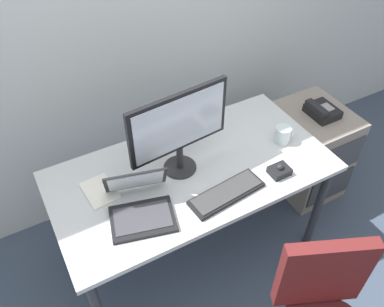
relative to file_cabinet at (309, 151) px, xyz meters
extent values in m
plane|color=#3B485A|center=(-1.03, -0.10, -0.34)|extent=(8.00, 8.00, 0.00)
cube|color=silver|center=(-1.03, 0.65, 1.06)|extent=(6.00, 0.10, 2.80)
cube|color=silver|center=(-1.03, -0.10, 0.39)|extent=(1.54, 0.79, 0.03)
cylinder|color=#2D2D33|center=(-0.32, -0.44, 0.02)|extent=(0.05, 0.05, 0.72)
cylinder|color=#2D2D33|center=(-1.74, 0.24, 0.02)|extent=(0.05, 0.05, 0.72)
cylinder|color=#2D2D33|center=(-0.32, 0.24, 0.02)|extent=(0.05, 0.05, 0.72)
cube|color=gray|center=(0.00, 0.00, 0.00)|extent=(0.42, 0.52, 0.69)
cube|color=#38383D|center=(0.00, -0.26, 0.15)|extent=(0.38, 0.01, 0.23)
cube|color=#38383D|center=(0.00, -0.26, -0.14)|extent=(0.38, 0.01, 0.23)
cube|color=black|center=(0.00, -0.02, 0.37)|extent=(0.17, 0.20, 0.06)
cube|color=black|center=(-0.06, -0.02, 0.42)|extent=(0.05, 0.18, 0.04)
cube|color=gray|center=(0.02, -0.03, 0.40)|extent=(0.07, 0.08, 0.01)
cube|color=#5B1C1C|center=(-0.83, -0.93, 0.40)|extent=(0.39, 0.21, 0.42)
cylinder|color=#262628|center=(-1.08, -0.06, 0.41)|extent=(0.18, 0.18, 0.01)
cylinder|color=#262628|center=(-1.08, -0.06, 0.49)|extent=(0.04, 0.04, 0.14)
cube|color=black|center=(-1.08, -0.06, 0.73)|extent=(0.56, 0.08, 0.34)
cube|color=silver|center=(-1.08, -0.07, 0.73)|extent=(0.52, 0.06, 0.30)
cube|color=black|center=(-0.97, -0.35, 0.42)|extent=(0.42, 0.18, 0.02)
cube|color=#353535|center=(-0.97, -0.35, 0.43)|extent=(0.39, 0.15, 0.01)
cube|color=black|center=(-1.41, -0.29, 0.42)|extent=(0.36, 0.29, 0.02)
cube|color=#38383D|center=(-1.41, -0.29, 0.43)|extent=(0.31, 0.23, 0.00)
cube|color=black|center=(-1.37, -0.13, 0.53)|extent=(0.33, 0.18, 0.20)
cube|color=silver|center=(-1.37, -0.14, 0.53)|extent=(0.29, 0.16, 0.17)
cube|color=black|center=(-0.63, -0.36, 0.43)|extent=(0.11, 0.09, 0.04)
sphere|color=#232328|center=(-0.63, -0.36, 0.45)|extent=(0.04, 0.04, 0.04)
cylinder|color=silver|center=(-0.46, -0.15, 0.46)|extent=(0.09, 0.09, 0.10)
torus|color=silver|center=(-0.41, -0.15, 0.46)|extent=(0.01, 0.07, 0.07)
cube|color=white|center=(-1.53, -0.01, 0.41)|extent=(0.16, 0.22, 0.01)
camera|label=1|loc=(-1.77, -1.44, 1.97)|focal=37.26mm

